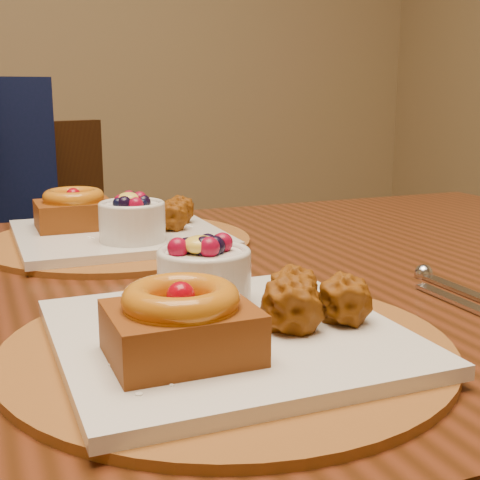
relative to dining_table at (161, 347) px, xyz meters
name	(u,v)px	position (x,y,z in m)	size (l,w,h in m)	color
dining_table	(161,347)	(0.00, 0.00, 0.00)	(1.60, 0.90, 0.76)	#351909
place_setting_near	(223,322)	(0.00, -0.22, 0.10)	(0.38, 0.38, 0.09)	brown
place_setting_far	(117,228)	(0.00, 0.22, 0.10)	(0.38, 0.38, 0.09)	brown
cutlery_near	(472,300)	(0.28, -0.19, 0.08)	(0.06, 0.17, 0.00)	#B2B2B7
chair_far	(57,295)	(-0.02, 0.85, -0.18)	(0.57, 0.57, 0.90)	black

